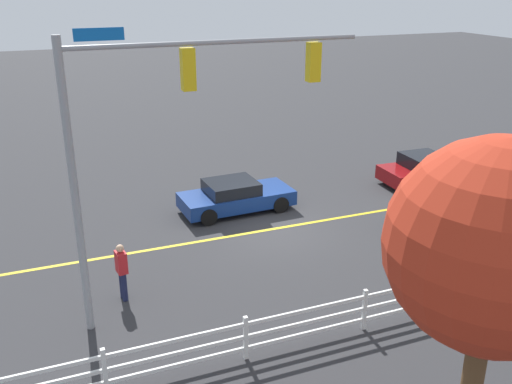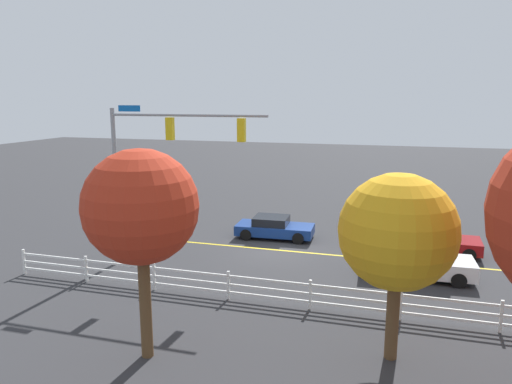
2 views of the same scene
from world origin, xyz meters
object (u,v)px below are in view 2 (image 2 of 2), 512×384
object	(u,v)px
car_0	(418,262)
car_2	(274,227)
car_1	(438,241)
pedestrian	(150,239)
tree_2	(141,208)
tree_3	(398,233)

from	to	relation	value
car_0	car_2	size ratio (longest dim) A/B	1.11
car_1	pedestrian	distance (m)	14.63
tree_2	tree_3	bearing A→B (deg)	-164.48
car_0	car_1	distance (m)	4.02
car_0	tree_2	world-z (taller)	tree_2
car_0	car_1	world-z (taller)	car_0
pedestrian	tree_2	world-z (taller)	tree_2
car_1	pedestrian	size ratio (longest dim) A/B	2.37
pedestrian	tree_3	size ratio (longest dim) A/B	0.30
car_1	tree_3	xyz separation A→B (m)	(2.18, 11.16, 3.33)
tree_3	pedestrian	bearing A→B (deg)	-29.10
car_1	tree_3	bearing A→B (deg)	-99.07
car_0	tree_2	xyz separation A→B (m)	(8.22, 9.30, 3.99)
car_0	tree_3	size ratio (longest dim) A/B	0.85
car_1	tree_3	distance (m)	11.85
car_0	tree_3	world-z (taller)	tree_3
car_2	tree_2	distance (m)	14.02
car_0	pedestrian	world-z (taller)	pedestrian
tree_3	car_1	bearing A→B (deg)	-101.03
tree_2	car_1	bearing A→B (deg)	-125.43
car_0	car_2	world-z (taller)	car_0
car_1	pedestrian	world-z (taller)	pedestrian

